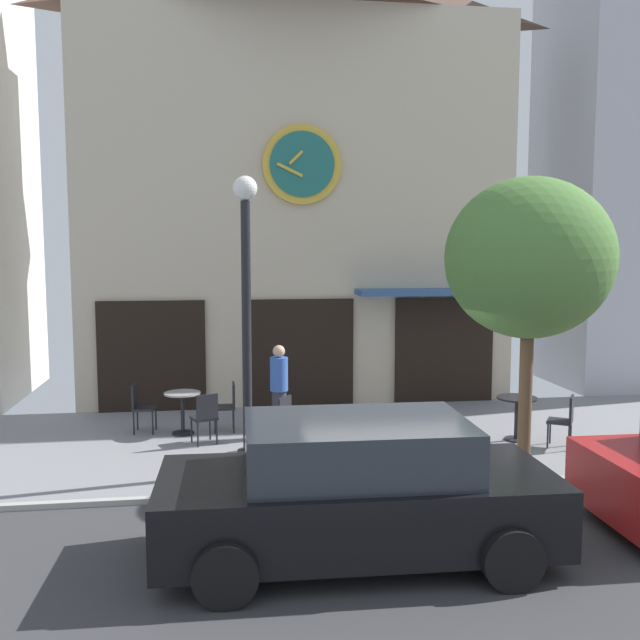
% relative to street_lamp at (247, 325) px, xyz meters
% --- Properties ---
extents(ground_plane, '(28.09, 10.95, 0.13)m').
position_rel_street_lamp_xyz_m(ground_plane, '(2.05, -1.10, -2.28)').
color(ground_plane, gray).
extents(clock_building, '(9.39, 3.82, 10.12)m').
position_rel_street_lamp_xyz_m(clock_building, '(1.34, 5.62, 2.96)').
color(clock_building, beige).
rests_on(clock_building, ground_plane).
extents(street_lamp, '(0.36, 0.36, 4.44)m').
position_rel_street_lamp_xyz_m(street_lamp, '(0.00, 0.00, 0.00)').
color(street_lamp, black).
rests_on(street_lamp, ground_plane).
extents(street_tree, '(2.53, 2.27, 4.45)m').
position_rel_street_lamp_xyz_m(street_tree, '(4.17, -0.48, 0.98)').
color(street_tree, brown).
rests_on(street_tree, ground_plane).
extents(cafe_table_leftmost, '(0.66, 0.66, 0.77)m').
position_rel_street_lamp_xyz_m(cafe_table_leftmost, '(-1.09, 2.41, -1.73)').
color(cafe_table_leftmost, black).
rests_on(cafe_table_leftmost, ground_plane).
extents(cafe_table_center_left, '(0.72, 0.72, 0.73)m').
position_rel_street_lamp_xyz_m(cafe_table_center_left, '(1.45, 0.60, -1.73)').
color(cafe_table_center_left, black).
rests_on(cafe_table_center_left, ground_plane).
extents(cafe_table_center, '(0.71, 0.71, 0.77)m').
position_rel_street_lamp_xyz_m(cafe_table_center, '(4.77, 1.16, -1.71)').
color(cafe_table_center, black).
rests_on(cafe_table_center, ground_plane).
extents(cafe_chair_corner, '(0.40, 0.40, 0.90)m').
position_rel_street_lamp_xyz_m(cafe_chair_corner, '(-0.26, 2.50, -1.72)').
color(cafe_chair_corner, black).
rests_on(cafe_chair_corner, ground_plane).
extents(cafe_chair_facing_street, '(0.56, 0.56, 0.90)m').
position_rel_street_lamp_xyz_m(cafe_chair_facing_street, '(2.23, 0.19, -1.72)').
color(cafe_chair_facing_street, black).
rests_on(cafe_chair_facing_street, ground_plane).
extents(cafe_chair_under_awning, '(0.52, 0.52, 0.90)m').
position_rel_street_lamp_xyz_m(cafe_chair_under_awning, '(-0.66, 1.64, -1.72)').
color(cafe_chair_under_awning, black).
rests_on(cafe_chair_under_awning, ground_plane).
extents(cafe_chair_near_tree, '(0.55, 0.55, 0.90)m').
position_rel_street_lamp_xyz_m(cafe_chair_near_tree, '(5.39, 0.59, -1.72)').
color(cafe_chair_near_tree, black).
rests_on(cafe_chair_near_tree, ground_plane).
extents(cafe_chair_curbside, '(0.56, 0.56, 0.90)m').
position_rel_street_lamp_xyz_m(cafe_chair_curbside, '(0.75, 1.12, -1.72)').
color(cafe_chair_curbside, black).
rests_on(cafe_chair_curbside, ground_plane).
extents(cafe_chair_left_end, '(0.43, 0.43, 0.90)m').
position_rel_street_lamp_xyz_m(cafe_chair_left_end, '(-1.87, 2.61, -1.72)').
color(cafe_chair_left_end, black).
rests_on(cafe_chair_left_end, ground_plane).
extents(pedestrian_blue, '(0.36, 0.36, 1.67)m').
position_rel_street_lamp_xyz_m(pedestrian_blue, '(0.64, 1.94, -1.39)').
color(pedestrian_blue, '#2D2D38').
rests_on(pedestrian_blue, ground_plane).
extents(parked_car_black, '(4.34, 2.10, 1.55)m').
position_rel_street_lamp_xyz_m(parked_car_black, '(1.07, -3.08, -1.49)').
color(parked_car_black, black).
rests_on(parked_car_black, ground_plane).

